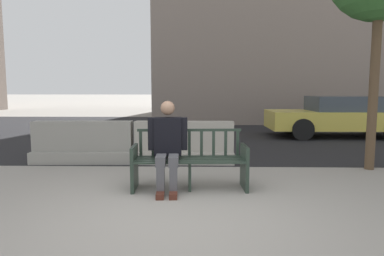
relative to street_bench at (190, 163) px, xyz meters
name	(u,v)px	position (x,y,z in m)	size (l,w,h in m)	color
ground_plane	(172,219)	(-0.17, -1.24, -0.40)	(200.00, 200.00, 0.00)	gray
street_asphalt	(191,130)	(-0.17, 7.46, -0.39)	(120.00, 12.00, 0.01)	black
street_bench	(190,163)	(0.00, 0.00, 0.00)	(1.71, 0.61, 0.88)	#28382D
seated_person	(168,144)	(-0.32, -0.07, 0.29)	(0.59, 0.74, 1.31)	black
jersey_barrier_centre	(184,146)	(-0.17, 1.89, -0.06)	(2.01, 0.70, 0.84)	#9E998E
jersey_barrier_left	(83,145)	(-2.24, 1.87, -0.06)	(2.02, 0.75, 0.84)	gray
car_taxi_near	(340,116)	(4.54, 5.78, 0.25)	(4.34, 1.86, 1.28)	#DBC64C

